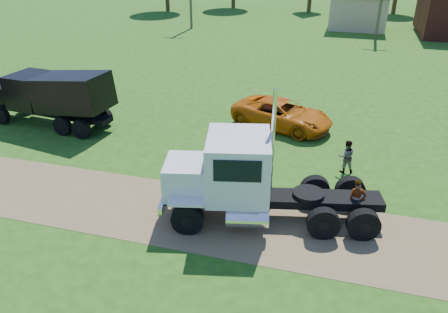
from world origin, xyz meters
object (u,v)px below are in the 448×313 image
(white_semi_tractor, at_px, (240,178))
(spectator_a, at_px, (356,202))
(black_dump_truck, at_px, (54,95))
(orange_pickup, at_px, (282,114))

(white_semi_tractor, height_order, spectator_a, white_semi_tractor)
(black_dump_truck, distance_m, spectator_a, 16.78)
(black_dump_truck, height_order, spectator_a, black_dump_truck)
(white_semi_tractor, relative_size, black_dump_truck, 1.10)
(black_dump_truck, xyz_separation_m, spectator_a, (15.99, -5.01, -0.90))
(white_semi_tractor, xyz_separation_m, spectator_a, (4.13, 0.84, -0.79))
(black_dump_truck, height_order, orange_pickup, black_dump_truck)
(black_dump_truck, xyz_separation_m, orange_pickup, (11.98, 3.14, -0.99))
(spectator_a, bearing_deg, white_semi_tractor, 177.97)
(black_dump_truck, bearing_deg, spectator_a, -11.84)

